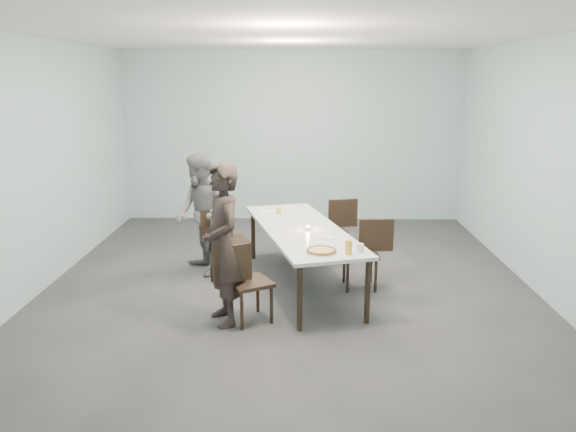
{
  "coord_description": "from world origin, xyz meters",
  "views": [
    {
      "loc": [
        0.13,
        -6.5,
        2.54
      ],
      "look_at": [
        0.0,
        -0.32,
        1.0
      ],
      "focal_mm": 35.0,
      "sensor_mm": 36.0,
      "label": 1
    }
  ],
  "objects_px": {
    "diner_near": "(223,245)",
    "side_plate": "(329,238)",
    "beer_glass": "(349,247)",
    "chair_far_left": "(225,236)",
    "tealight": "(308,228)",
    "chair_far_right": "(335,225)",
    "table": "(302,232)",
    "chair_near_right": "(367,248)",
    "water_tumbler": "(360,248)",
    "chair_near_left": "(243,277)",
    "amber_tumbler": "(279,211)",
    "diner_far": "(201,214)",
    "pizza": "(321,251)"
  },
  "relations": [
    {
      "from": "diner_near",
      "to": "side_plate",
      "type": "relative_size",
      "value": 9.51
    },
    {
      "from": "beer_glass",
      "to": "chair_far_left",
      "type": "bearing_deg",
      "value": 134.48
    },
    {
      "from": "diner_near",
      "to": "tealight",
      "type": "height_order",
      "value": "diner_near"
    },
    {
      "from": "chair_far_right",
      "to": "beer_glass",
      "type": "xyz_separation_m",
      "value": [
        0.0,
        -2.1,
        0.32
      ]
    },
    {
      "from": "table",
      "to": "chair_near_right",
      "type": "relative_size",
      "value": 3.16
    },
    {
      "from": "chair_far_right",
      "to": "beer_glass",
      "type": "relative_size",
      "value": 5.8
    },
    {
      "from": "beer_glass",
      "to": "water_tumbler",
      "type": "height_order",
      "value": "beer_glass"
    },
    {
      "from": "chair_far_left",
      "to": "beer_glass",
      "type": "relative_size",
      "value": 5.8
    },
    {
      "from": "chair_far_right",
      "to": "water_tumbler",
      "type": "relative_size",
      "value": 9.67
    },
    {
      "from": "side_plate",
      "to": "water_tumbler",
      "type": "distance_m",
      "value": 0.61
    },
    {
      "from": "chair_near_left",
      "to": "water_tumbler",
      "type": "xyz_separation_m",
      "value": [
        1.23,
        0.12,
        0.29
      ]
    },
    {
      "from": "chair_far_left",
      "to": "amber_tumbler",
      "type": "xyz_separation_m",
      "value": [
        0.7,
        0.25,
        0.29
      ]
    },
    {
      "from": "table",
      "to": "chair_far_right",
      "type": "bearing_deg",
      "value": 65.99
    },
    {
      "from": "table",
      "to": "chair_far_right",
      "type": "distance_m",
      "value": 1.19
    },
    {
      "from": "tealight",
      "to": "chair_near_right",
      "type": "bearing_deg",
      "value": 5.19
    },
    {
      "from": "chair_near_right",
      "to": "tealight",
      "type": "height_order",
      "value": "chair_near_right"
    },
    {
      "from": "chair_near_right",
      "to": "side_plate",
      "type": "bearing_deg",
      "value": 36.91
    },
    {
      "from": "chair_near_left",
      "to": "diner_far",
      "type": "height_order",
      "value": "diner_far"
    },
    {
      "from": "beer_glass",
      "to": "amber_tumbler",
      "type": "relative_size",
      "value": 1.88
    },
    {
      "from": "side_plate",
      "to": "diner_near",
      "type": "bearing_deg",
      "value": -150.72
    },
    {
      "from": "chair_near_right",
      "to": "tealight",
      "type": "bearing_deg",
      "value": 2.58
    },
    {
      "from": "chair_far_right",
      "to": "amber_tumbler",
      "type": "bearing_deg",
      "value": 10.23
    },
    {
      "from": "diner_far",
      "to": "diner_near",
      "type": "bearing_deg",
      "value": -11.15
    },
    {
      "from": "table",
      "to": "beer_glass",
      "type": "relative_size",
      "value": 18.31
    },
    {
      "from": "chair_near_right",
      "to": "amber_tumbler",
      "type": "bearing_deg",
      "value": -37.27
    },
    {
      "from": "chair_near_right",
      "to": "pizza",
      "type": "relative_size",
      "value": 2.56
    },
    {
      "from": "diner_far",
      "to": "tealight",
      "type": "height_order",
      "value": "diner_far"
    },
    {
      "from": "chair_near_right",
      "to": "beer_glass",
      "type": "bearing_deg",
      "value": 69.83
    },
    {
      "from": "chair_far_left",
      "to": "amber_tumbler",
      "type": "distance_m",
      "value": 0.8
    },
    {
      "from": "side_plate",
      "to": "beer_glass",
      "type": "height_order",
      "value": "beer_glass"
    },
    {
      "from": "chair_far_left",
      "to": "diner_near",
      "type": "xyz_separation_m",
      "value": [
        0.19,
        -1.55,
        0.35
      ]
    },
    {
      "from": "amber_tumbler",
      "to": "water_tumbler",
      "type": "bearing_deg",
      "value": -61.65
    },
    {
      "from": "chair_far_right",
      "to": "side_plate",
      "type": "relative_size",
      "value": 4.83
    },
    {
      "from": "water_tumbler",
      "to": "chair_far_right",
      "type": "bearing_deg",
      "value": 93.64
    },
    {
      "from": "pizza",
      "to": "diner_near",
      "type": "bearing_deg",
      "value": -175.11
    },
    {
      "from": "diner_near",
      "to": "chair_far_right",
      "type": "bearing_deg",
      "value": 124.06
    },
    {
      "from": "amber_tumbler",
      "to": "chair_near_right",
      "type": "bearing_deg",
      "value": -34.66
    },
    {
      "from": "beer_glass",
      "to": "water_tumbler",
      "type": "bearing_deg",
      "value": 28.74
    },
    {
      "from": "pizza",
      "to": "side_plate",
      "type": "relative_size",
      "value": 1.89
    },
    {
      "from": "chair_far_right",
      "to": "tealight",
      "type": "distance_m",
      "value": 1.27
    },
    {
      "from": "diner_far",
      "to": "side_plate",
      "type": "distance_m",
      "value": 1.85
    },
    {
      "from": "chair_near_right",
      "to": "water_tumbler",
      "type": "bearing_deg",
      "value": 75.85
    },
    {
      "from": "pizza",
      "to": "amber_tumbler",
      "type": "distance_m",
      "value": 1.79
    },
    {
      "from": "table",
      "to": "beer_glass",
      "type": "distance_m",
      "value": 1.15
    },
    {
      "from": "side_plate",
      "to": "amber_tumbler",
      "type": "distance_m",
      "value": 1.32
    },
    {
      "from": "diner_far",
      "to": "pizza",
      "type": "height_order",
      "value": "diner_far"
    },
    {
      "from": "table",
      "to": "chair_near_left",
      "type": "xyz_separation_m",
      "value": [
        -0.62,
        -1.08,
        -0.19
      ]
    },
    {
      "from": "chair_near_left",
      "to": "chair_far_right",
      "type": "xyz_separation_m",
      "value": [
        1.1,
        2.15,
        0.0
      ]
    },
    {
      "from": "chair_far_left",
      "to": "water_tumbler",
      "type": "height_order",
      "value": "chair_far_left"
    },
    {
      "from": "chair_far_left",
      "to": "side_plate",
      "type": "bearing_deg",
      "value": -58.3
    }
  ]
}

